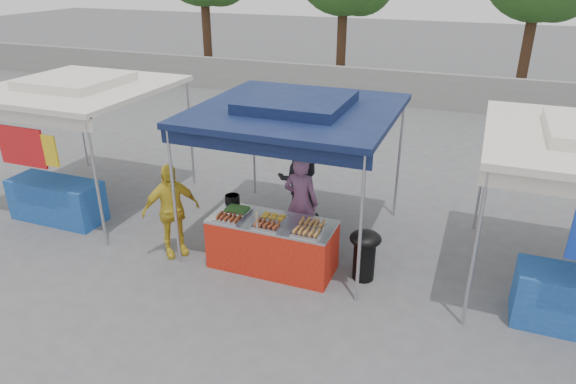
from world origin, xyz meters
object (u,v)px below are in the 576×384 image
(cooking_pot, at_px, (232,199))
(helper_man, at_px, (299,179))
(wok_burner, at_px, (365,251))
(customer_person, at_px, (171,210))
(vendor_woman, at_px, (301,202))
(vendor_table, at_px, (272,244))

(cooking_pot, height_order, helper_man, helper_man)
(wok_burner, height_order, helper_man, helper_man)
(customer_person, bearing_deg, vendor_woman, -19.70)
(vendor_woman, bearing_deg, helper_man, -66.21)
(vendor_table, distance_m, vendor_woman, 0.94)
(customer_person, bearing_deg, wok_burner, -40.48)
(wok_burner, xyz_separation_m, vendor_woman, (-1.27, 0.61, 0.35))
(vendor_table, height_order, wok_burner, vendor_table)
(vendor_table, distance_m, wok_burner, 1.47)
(wok_burner, relative_size, vendor_woman, 0.49)
(vendor_table, height_order, cooking_pot, cooking_pot)
(helper_man, distance_m, customer_person, 2.50)
(vendor_table, xyz_separation_m, vendor_woman, (0.18, 0.83, 0.41))
(wok_burner, xyz_separation_m, customer_person, (-3.18, -0.42, 0.33))
(wok_burner, distance_m, vendor_woman, 1.45)
(vendor_woman, xyz_separation_m, customer_person, (-1.91, -1.03, -0.02))
(vendor_table, bearing_deg, cooking_pot, 157.99)
(vendor_table, height_order, helper_man, helper_man)
(vendor_woman, bearing_deg, vendor_table, 79.24)
(vendor_table, xyz_separation_m, helper_man, (-0.20, 1.79, 0.40))
(helper_man, relative_size, customer_person, 1.01)
(vendor_woman, relative_size, helper_man, 1.01)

